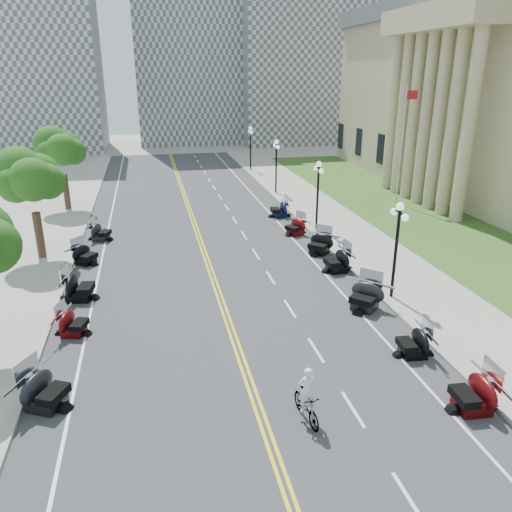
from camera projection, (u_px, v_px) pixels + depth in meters
ground at (241, 359)px, 20.33m from camera, size 160.00×160.00×0.00m
road at (210, 269)px, 29.49m from camera, size 16.00×90.00×0.01m
centerline_yellow_a at (208, 269)px, 29.47m from camera, size 0.12×90.00×0.00m
centerline_yellow_b at (212, 269)px, 29.51m from camera, size 0.12×90.00×0.00m
edge_line_north at (313, 261)px, 30.76m from camera, size 0.12×90.00×0.00m
edge_line_south at (98, 278)px, 28.23m from camera, size 0.12×90.00×0.00m
lane_dash_4 at (410, 500)px, 13.63m from camera, size 0.12×2.00×0.00m
lane_dash_5 at (353, 409)px, 17.29m from camera, size 0.12×2.00×0.00m
lane_dash_6 at (316, 350)px, 20.96m from camera, size 0.12×2.00×0.00m
lane_dash_7 at (290, 308)px, 24.62m from camera, size 0.12×2.00×0.00m
lane_dash_8 at (271, 278)px, 28.29m from camera, size 0.12×2.00×0.00m
lane_dash_9 at (256, 254)px, 31.96m from camera, size 0.12×2.00×0.00m
lane_dash_10 at (244, 235)px, 35.62m from camera, size 0.12×2.00×0.00m
lane_dash_11 at (235, 220)px, 39.29m from camera, size 0.12×2.00×0.00m
lane_dash_12 at (227, 207)px, 42.96m from camera, size 0.12×2.00×0.00m
lane_dash_13 at (220, 197)px, 46.62m from camera, size 0.12×2.00×0.00m
lane_dash_14 at (214, 188)px, 50.29m from camera, size 0.12×2.00×0.00m
lane_dash_15 at (209, 180)px, 53.95m from camera, size 0.12×2.00×0.00m
lane_dash_16 at (205, 173)px, 57.62m from camera, size 0.12×2.00×0.00m
lane_dash_17 at (201, 167)px, 61.29m from camera, size 0.12×2.00×0.00m
lane_dash_18 at (198, 161)px, 64.95m from camera, size 0.12×2.00×0.00m
lane_dash_19 at (195, 157)px, 68.62m from camera, size 0.12×2.00×0.00m
sidewalk_north at (375, 255)px, 31.55m from camera, size 5.00×90.00×0.15m
sidewalk_south at (20, 283)px, 27.39m from camera, size 5.00×90.00×0.15m
lawn at (413, 216)px, 40.27m from camera, size 9.00×60.00×0.10m
distant_block_a at (31, 56)px, 69.08m from camera, size 18.00×14.00×26.00m
distant_block_b at (186, 44)px, 78.23m from camera, size 16.00×12.00×30.00m
distant_block_c at (301, 71)px, 80.43m from camera, size 20.00×14.00×22.00m
street_lamp_2 at (396, 251)px, 24.79m from camera, size 0.50×1.20×4.90m
street_lamp_3 at (318, 196)px, 35.79m from camera, size 0.50×1.20×4.90m
street_lamp_4 at (276, 167)px, 46.79m from camera, size 0.50×1.20×4.90m
street_lamp_5 at (251, 149)px, 57.79m from camera, size 0.50×1.20×4.90m
flagpole at (401, 147)px, 42.32m from camera, size 1.10×0.20×10.00m
tree_3 at (31, 184)px, 29.53m from camera, size 4.80×4.80×9.20m
tree_4 at (61, 153)px, 40.53m from camera, size 4.80×4.80×9.20m
motorcycle_n_4 at (474, 392)px, 17.03m from camera, size 2.19×2.19×1.45m
motorcycle_n_5 at (414, 341)px, 20.36m from camera, size 2.00×2.00×1.30m
motorcycle_n_6 at (365, 295)px, 24.34m from camera, size 3.05×3.05×1.51m
motorcycle_n_7 at (337, 260)px, 28.99m from camera, size 2.21×2.21×1.46m
motorcycle_n_8 at (320, 243)px, 31.85m from camera, size 2.89×2.89×1.43m
motorcycle_n_9 at (295, 226)px, 35.58m from camera, size 2.49×2.49×1.31m
motorcycle_n_10 at (279, 208)px, 39.95m from camera, size 2.12×2.12×1.43m
motorcycle_s_5 at (45, 389)px, 17.18m from camera, size 2.81×2.81×1.46m
motorcycle_s_6 at (73, 322)px, 22.01m from camera, size 2.22×2.22×1.24m
motorcycle_s_7 at (79, 286)px, 25.37m from camera, size 2.48×2.48×1.53m
motorcycle_s_8 at (85, 254)px, 30.14m from camera, size 2.62×2.62×1.31m
motorcycle_s_9 at (100, 231)px, 34.39m from camera, size 2.44×2.44×1.34m
bicycle at (306, 406)px, 16.58m from camera, size 0.78×1.90×1.11m
cyclist_rider at (308, 370)px, 16.09m from camera, size 0.61×0.40×1.68m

